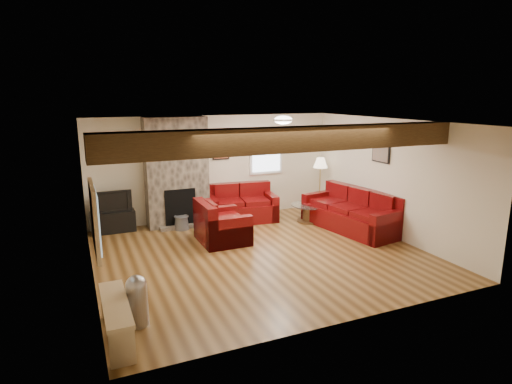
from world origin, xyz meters
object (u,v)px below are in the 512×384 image
at_px(tv_cabinet, 113,222).
at_px(loveseat, 241,203).
at_px(floor_lamp, 320,166).
at_px(sofa_three, 351,210).
at_px(armchair_red, 222,221).
at_px(coffee_table, 309,213).
at_px(television, 112,201).

bearing_deg(tv_cabinet, loveseat, -5.84).
relative_size(loveseat, floor_lamp, 1.15).
height_order(sofa_three, armchair_red, sofa_three).
xyz_separation_m(tv_cabinet, floor_lamp, (5.08, -0.36, 0.98)).
bearing_deg(armchair_red, floor_lamp, -68.92).
height_order(sofa_three, tv_cabinet, sofa_three).
height_order(armchair_red, tv_cabinet, armchair_red).
bearing_deg(sofa_three, armchair_red, -106.63).
xyz_separation_m(armchair_red, coffee_table, (2.37, 0.52, -0.22)).
xyz_separation_m(coffee_table, television, (-4.38, 1.04, 0.50)).
relative_size(sofa_three, floor_lamp, 1.65).
xyz_separation_m(sofa_three, armchair_red, (-2.92, 0.37, -0.02)).
bearing_deg(sofa_three, floor_lamp, 165.12).
distance_m(armchair_red, coffee_table, 2.43).
distance_m(loveseat, armchair_red, 1.56).
bearing_deg(loveseat, coffee_table, -19.33).
height_order(sofa_three, coffee_table, sofa_three).
bearing_deg(floor_lamp, loveseat, 178.48).
height_order(loveseat, tv_cabinet, loveseat).
bearing_deg(tv_cabinet, television, 0.00).
distance_m(television, floor_lamp, 5.12).
height_order(coffee_table, tv_cabinet, tv_cabinet).
distance_m(coffee_table, tv_cabinet, 4.50).
distance_m(tv_cabinet, floor_lamp, 5.19).
bearing_deg(television, sofa_three, -21.37).
xyz_separation_m(loveseat, television, (-2.93, 0.30, 0.28)).
distance_m(tv_cabinet, television, 0.47).
height_order(coffee_table, television, television).
bearing_deg(tv_cabinet, sofa_three, -21.37).
height_order(television, floor_lamp, floor_lamp).
bearing_deg(coffee_table, armchair_red, -167.64).
relative_size(sofa_three, television, 2.79).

